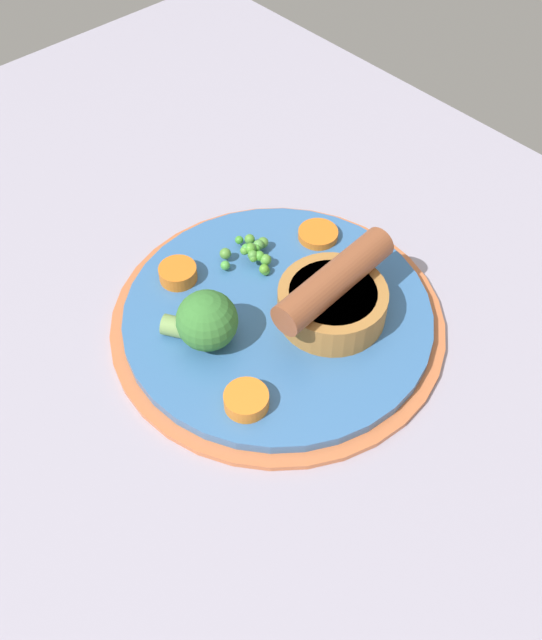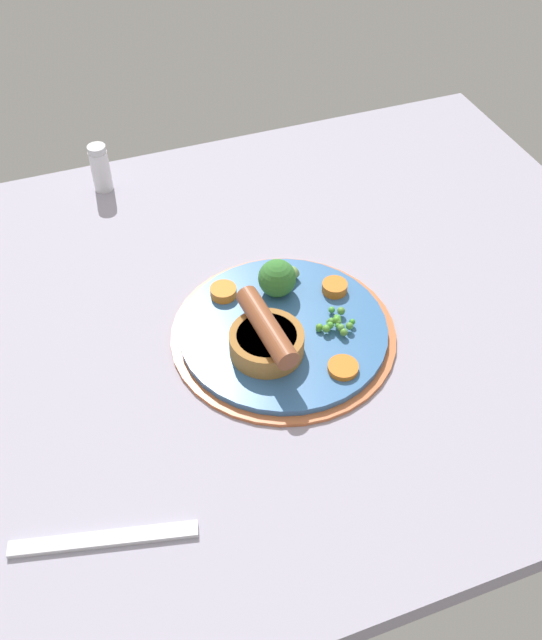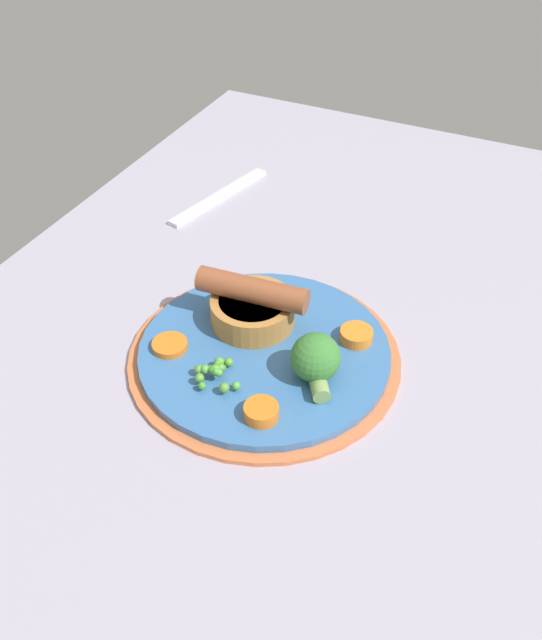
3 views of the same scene
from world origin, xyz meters
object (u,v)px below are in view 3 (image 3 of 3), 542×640
object	(u,v)px
dinner_plate	(264,354)
pea_pile	(216,371)
sausage_pudding	(252,305)
carrot_slice_0	(261,412)
fork	(219,197)
broccoli_floret_near	(316,359)
carrot_slice_3	(356,335)
carrot_slice_2	(170,345)

from	to	relation	value
dinner_plate	pea_pile	bearing A→B (deg)	158.51
sausage_pudding	carrot_slice_0	size ratio (longest dim) A/B	3.67
pea_pile	dinner_plate	bearing A→B (deg)	-21.49
dinner_plate	fork	world-z (taller)	dinner_plate
broccoli_floret_near	carrot_slice_3	distance (cm)	7.07
sausage_pudding	carrot_slice_3	xyz separation A→B (cm)	(1.90, -10.72, -1.58)
carrot_slice_2	fork	world-z (taller)	carrot_slice_2
sausage_pudding	fork	size ratio (longest dim) A/B	0.65
broccoli_floret_near	carrot_slice_3	xyz separation A→B (cm)	(6.65, -1.71, -1.69)
broccoli_floret_near	carrot_slice_0	world-z (taller)	broccoli_floret_near
carrot_slice_0	carrot_slice_2	size ratio (longest dim) A/B	0.90
sausage_pudding	pea_pile	size ratio (longest dim) A/B	2.35
carrot_slice_2	fork	distance (cm)	31.58
dinner_plate	carrot_slice_3	bearing A→B (deg)	-56.84
fork	broccoli_floret_near	bearing A→B (deg)	-123.95
pea_pile	carrot_slice_3	distance (cm)	14.89
sausage_pudding	carrot_slice_3	size ratio (longest dim) A/B	3.53
sausage_pudding	fork	distance (cm)	27.97
carrot_slice_0	carrot_slice_2	distance (cm)	13.03
sausage_pudding	carrot_slice_2	size ratio (longest dim) A/B	3.30
dinner_plate	fork	distance (cm)	32.08
broccoli_floret_near	fork	distance (cm)	37.34
sausage_pudding	fork	bearing A→B (deg)	121.28
pea_pile	broccoli_floret_near	distance (cm)	9.52
pea_pile	fork	distance (cm)	35.82
dinner_plate	carrot_slice_2	xyz separation A→B (cm)	(-3.99, 8.56, 1.18)
fork	carrot_slice_2	bearing A→B (deg)	-147.14
broccoli_floret_near	dinner_plate	bearing A→B (deg)	43.16
broccoli_floret_near	carrot_slice_2	distance (cm)	15.00
carrot_slice_0	carrot_slice_3	world-z (taller)	same
sausage_pudding	broccoli_floret_near	bearing A→B (deg)	-32.42
carrot_slice_3	fork	world-z (taller)	carrot_slice_3
dinner_plate	pea_pile	world-z (taller)	pea_pile
pea_pile	carrot_slice_2	bearing A→B (deg)	73.84
pea_pile	carrot_slice_0	bearing A→B (deg)	-112.71
carrot_slice_2	carrot_slice_3	xyz separation A→B (cm)	(9.10, -16.38, 0.26)
carrot_slice_2	fork	size ratio (longest dim) A/B	0.20
pea_pile	carrot_slice_2	distance (cm)	6.56
broccoli_floret_near	carrot_slice_2	size ratio (longest dim) A/B	1.68
carrot_slice_0	sausage_pudding	bearing A→B (deg)	29.88
pea_pile	fork	bearing A→B (deg)	28.23
carrot_slice_3	fork	xyz separation A→B (cm)	(20.59, 27.03, -1.71)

